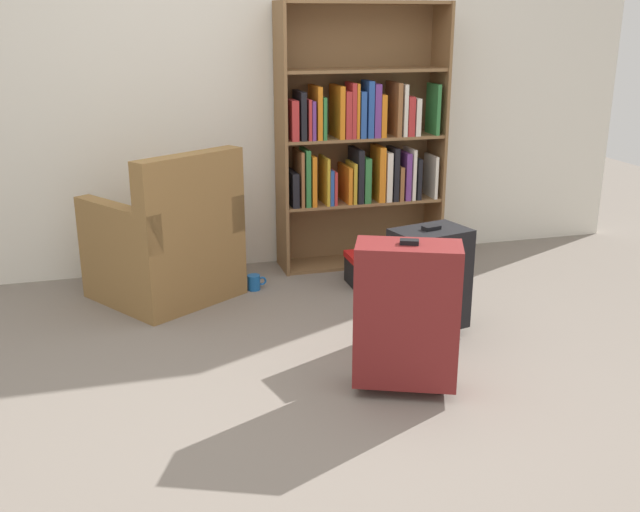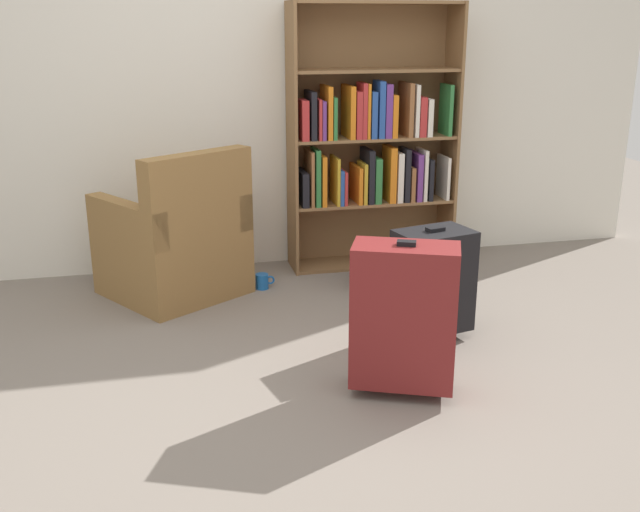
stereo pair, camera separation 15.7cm
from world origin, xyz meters
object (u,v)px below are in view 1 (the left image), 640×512
at_px(bookshelf, 358,140).
at_px(suitcase_black, 429,279).
at_px(armchair, 167,247).
at_px(suitcase_dark_red, 406,314).
at_px(storage_box, 385,267).
at_px(mug, 254,282).

relative_size(bookshelf, suitcase_black, 2.85).
distance_m(armchair, suitcase_dark_red, 1.75).
xyz_separation_m(armchair, suitcase_dark_red, (0.93, -1.48, 0.05)).
xyz_separation_m(suitcase_dark_red, suitcase_black, (0.35, 0.54, -0.06)).
relative_size(armchair, storage_box, 2.04).
height_order(bookshelf, mug, bookshelf).
xyz_separation_m(bookshelf, storage_box, (0.04, -0.45, -0.74)).
xyz_separation_m(bookshelf, suitcase_black, (-0.03, -1.28, -0.53)).
relative_size(bookshelf, suitcase_dark_red, 2.41).
bearing_deg(armchair, bookshelf, 14.38).
xyz_separation_m(mug, storage_box, (0.82, -0.10, 0.06)).
relative_size(mug, storage_box, 0.25).
distance_m(bookshelf, armchair, 1.44).
xyz_separation_m(armchair, mug, (0.51, -0.02, -0.27)).
height_order(armchair, storage_box, armchair).
relative_size(bookshelf, storage_box, 3.61).
bearing_deg(suitcase_dark_red, mug, 105.75).
height_order(mug, suitcase_dark_red, suitcase_dark_red).
distance_m(armchair, mug, 0.58).
xyz_separation_m(mug, suitcase_dark_red, (0.41, -1.46, 0.32)).
relative_size(armchair, suitcase_dark_red, 1.36).
distance_m(armchair, storage_box, 1.36).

